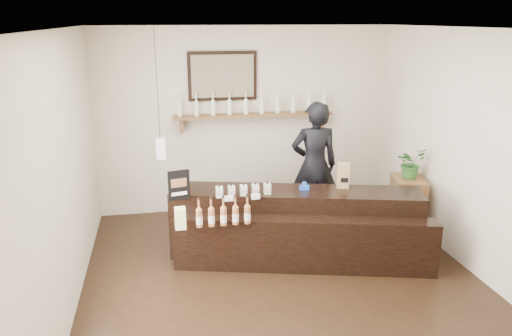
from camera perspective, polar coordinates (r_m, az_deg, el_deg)
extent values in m
plane|color=black|center=(5.83, 3.26, -13.06)|extent=(5.00, 5.00, 0.00)
plane|color=beige|center=(7.65, -1.17, 5.49)|extent=(4.50, 0.00, 4.50)
plane|color=beige|center=(3.10, 15.38, -12.78)|extent=(4.50, 0.00, 4.50)
plane|color=beige|center=(5.21, -21.22, -1.13)|extent=(0.00, 5.00, 5.00)
plane|color=beige|center=(6.22, 24.02, 1.36)|extent=(0.00, 5.00, 5.00)
plane|color=white|center=(5.06, 3.81, 15.62)|extent=(5.00, 5.00, 0.00)
cube|color=brown|center=(7.53, -0.25, 6.07)|extent=(2.40, 0.25, 0.04)
cube|color=brown|center=(7.46, -8.50, 4.85)|extent=(0.04, 0.20, 0.20)
cube|color=brown|center=(7.85, 7.51, 5.48)|extent=(0.04, 0.20, 0.20)
cube|color=black|center=(7.47, -3.86, 10.45)|extent=(1.02, 0.04, 0.72)
cube|color=#4E4032|center=(7.44, -3.83, 10.43)|extent=(0.92, 0.01, 0.62)
cube|color=white|center=(6.70, -10.84, 2.23)|extent=(0.12, 0.12, 0.28)
cylinder|color=black|center=(6.54, -11.25, 9.41)|extent=(0.01, 0.01, 1.41)
cylinder|color=silver|center=(7.38, -8.73, 6.63)|extent=(0.07, 0.07, 0.20)
cone|color=silver|center=(7.36, -8.77, 7.60)|extent=(0.07, 0.07, 0.05)
cylinder|color=silver|center=(7.35, -8.79, 8.06)|extent=(0.02, 0.02, 0.07)
cylinder|color=gold|center=(7.34, -8.81, 8.42)|extent=(0.03, 0.03, 0.02)
cylinder|color=white|center=(7.38, -8.72, 6.47)|extent=(0.07, 0.07, 0.09)
cylinder|color=silver|center=(7.39, -6.82, 6.72)|extent=(0.07, 0.07, 0.20)
cone|color=silver|center=(7.37, -6.86, 7.69)|extent=(0.07, 0.07, 0.05)
cylinder|color=silver|center=(7.36, -6.88, 8.15)|extent=(0.02, 0.02, 0.07)
cylinder|color=gold|center=(7.36, -6.89, 8.52)|extent=(0.03, 0.03, 0.02)
cylinder|color=white|center=(7.40, -6.82, 6.57)|extent=(0.07, 0.07, 0.09)
cylinder|color=silver|center=(7.42, -4.93, 6.81)|extent=(0.07, 0.07, 0.20)
cone|color=silver|center=(7.40, -4.95, 7.78)|extent=(0.07, 0.07, 0.05)
cylinder|color=silver|center=(7.39, -4.97, 8.24)|extent=(0.02, 0.02, 0.07)
cylinder|color=gold|center=(7.38, -4.98, 8.60)|extent=(0.03, 0.03, 0.02)
cylinder|color=white|center=(7.42, -4.93, 6.65)|extent=(0.07, 0.07, 0.09)
cylinder|color=silver|center=(7.45, -3.05, 6.89)|extent=(0.07, 0.07, 0.20)
cone|color=silver|center=(7.43, -3.06, 7.85)|extent=(0.07, 0.07, 0.05)
cylinder|color=silver|center=(7.42, -3.07, 8.31)|extent=(0.02, 0.02, 0.07)
cylinder|color=gold|center=(7.41, -3.08, 8.67)|extent=(0.03, 0.03, 0.02)
cylinder|color=white|center=(7.45, -3.04, 6.73)|extent=(0.07, 0.07, 0.09)
cylinder|color=silver|center=(7.48, -1.18, 6.96)|extent=(0.07, 0.07, 0.20)
cone|color=silver|center=(7.46, -1.19, 7.92)|extent=(0.07, 0.07, 0.05)
cylinder|color=silver|center=(7.45, -1.19, 8.37)|extent=(0.02, 0.02, 0.07)
cylinder|color=gold|center=(7.45, -1.19, 8.73)|extent=(0.03, 0.03, 0.02)
cylinder|color=white|center=(7.49, -1.18, 6.80)|extent=(0.07, 0.07, 0.09)
cylinder|color=silver|center=(7.53, 0.67, 7.02)|extent=(0.07, 0.07, 0.20)
cone|color=silver|center=(7.51, 0.67, 7.97)|extent=(0.07, 0.07, 0.05)
cylinder|color=silver|center=(7.50, 0.67, 8.43)|extent=(0.02, 0.02, 0.07)
cylinder|color=gold|center=(7.49, 0.67, 8.78)|extent=(0.03, 0.03, 0.02)
cylinder|color=white|center=(7.53, 0.67, 6.86)|extent=(0.07, 0.07, 0.09)
cylinder|color=silver|center=(7.58, 2.49, 7.07)|extent=(0.07, 0.07, 0.20)
cone|color=silver|center=(7.56, 2.50, 8.02)|extent=(0.07, 0.07, 0.05)
cylinder|color=silver|center=(7.55, 2.51, 8.47)|extent=(0.02, 0.02, 0.07)
cylinder|color=gold|center=(7.55, 2.51, 8.82)|extent=(0.03, 0.03, 0.02)
cylinder|color=white|center=(7.58, 2.49, 6.92)|extent=(0.07, 0.07, 0.09)
cylinder|color=silver|center=(7.64, 4.29, 7.12)|extent=(0.07, 0.07, 0.20)
cone|color=silver|center=(7.62, 4.31, 8.06)|extent=(0.07, 0.07, 0.05)
cylinder|color=silver|center=(7.61, 4.32, 8.51)|extent=(0.02, 0.02, 0.07)
cylinder|color=gold|center=(7.61, 4.32, 8.86)|extent=(0.03, 0.03, 0.02)
cylinder|color=white|center=(7.64, 4.28, 6.97)|extent=(0.07, 0.07, 0.09)
cylinder|color=silver|center=(7.71, 6.05, 7.16)|extent=(0.07, 0.07, 0.20)
cone|color=silver|center=(7.69, 6.08, 8.09)|extent=(0.07, 0.07, 0.05)
cylinder|color=silver|center=(7.68, 6.10, 8.53)|extent=(0.02, 0.02, 0.07)
cylinder|color=gold|center=(7.67, 6.11, 8.88)|extent=(0.03, 0.03, 0.02)
cylinder|color=white|center=(7.71, 6.05, 7.01)|extent=(0.07, 0.07, 0.09)
cylinder|color=silver|center=(7.78, 7.79, 7.19)|extent=(0.07, 0.07, 0.20)
cone|color=silver|center=(7.76, 7.83, 8.11)|extent=(0.07, 0.07, 0.05)
cylinder|color=silver|center=(7.76, 7.84, 8.55)|extent=(0.02, 0.02, 0.07)
cylinder|color=gold|center=(7.75, 7.86, 8.89)|extent=(0.03, 0.03, 0.02)
cylinder|color=white|center=(7.79, 7.78, 7.04)|extent=(0.07, 0.07, 0.09)
cube|color=black|center=(6.32, 4.50, -6.25)|extent=(3.13, 1.32, 0.86)
cube|color=black|center=(6.00, 5.52, -8.67)|extent=(3.06, 1.05, 0.65)
cube|color=white|center=(5.80, -3.14, -3.50)|extent=(0.10, 0.04, 0.05)
cube|color=white|center=(5.85, -0.04, -3.29)|extent=(0.10, 0.04, 0.05)
cube|color=#EFE792|center=(5.63, -8.62, -6.26)|extent=(0.12, 0.12, 0.12)
cube|color=#EFE792|center=(5.58, -8.68, -5.12)|extent=(0.12, 0.12, 0.12)
cube|color=silver|center=(5.93, -4.22, -2.75)|extent=(0.08, 0.08, 0.13)
cube|color=#CC9EA7|center=(5.89, -4.17, -2.88)|extent=(0.07, 0.00, 0.06)
cylinder|color=black|center=(5.90, -4.24, -2.07)|extent=(0.02, 0.02, 0.03)
cube|color=silver|center=(5.94, -2.83, -2.66)|extent=(0.08, 0.08, 0.13)
cube|color=#CC9EA7|center=(5.90, -2.77, -2.79)|extent=(0.07, 0.00, 0.06)
cylinder|color=black|center=(5.92, -2.84, -1.99)|extent=(0.02, 0.02, 0.03)
cube|color=silver|center=(5.96, -1.44, -2.58)|extent=(0.08, 0.08, 0.13)
cube|color=#CC9EA7|center=(5.93, -1.38, -2.71)|extent=(0.07, 0.00, 0.06)
cylinder|color=black|center=(5.94, -1.45, -1.90)|extent=(0.02, 0.02, 0.03)
cube|color=silver|center=(5.99, -0.07, -2.49)|extent=(0.08, 0.08, 0.13)
cube|color=#CC9EA7|center=(5.95, 0.01, -2.62)|extent=(0.07, 0.00, 0.06)
cylinder|color=black|center=(5.96, -0.07, -1.82)|extent=(0.02, 0.02, 0.03)
cube|color=silver|center=(6.02, 1.29, -2.40)|extent=(0.08, 0.08, 0.13)
cube|color=#CC9EA7|center=(5.98, 1.38, -2.53)|extent=(0.07, 0.00, 0.06)
cylinder|color=black|center=(5.99, 1.30, -1.73)|extent=(0.02, 0.02, 0.03)
cylinder|color=#A36137|center=(5.62, -6.50, -5.73)|extent=(0.07, 0.07, 0.20)
cone|color=#A36137|center=(5.58, -6.55, -4.53)|extent=(0.07, 0.07, 0.05)
cylinder|color=#A36137|center=(5.55, -6.57, -3.95)|extent=(0.02, 0.02, 0.07)
cylinder|color=black|center=(5.54, -6.58, -3.50)|extent=(0.03, 0.03, 0.03)
cylinder|color=white|center=(5.63, -6.50, -5.93)|extent=(0.07, 0.07, 0.09)
cylinder|color=#A36137|center=(5.63, -5.12, -5.65)|extent=(0.07, 0.07, 0.20)
cone|color=#A36137|center=(5.59, -5.15, -4.44)|extent=(0.07, 0.07, 0.05)
cylinder|color=#A36137|center=(5.56, -5.16, -3.87)|extent=(0.02, 0.02, 0.07)
cylinder|color=black|center=(5.55, -5.18, -3.41)|extent=(0.03, 0.03, 0.03)
cylinder|color=white|center=(5.64, -5.11, -5.84)|extent=(0.07, 0.07, 0.09)
cylinder|color=#A36137|center=(5.65, -3.73, -5.55)|extent=(0.07, 0.07, 0.20)
cone|color=#A36137|center=(5.60, -3.76, -4.35)|extent=(0.07, 0.07, 0.05)
cylinder|color=#A36137|center=(5.58, -3.77, -3.78)|extent=(0.02, 0.02, 0.07)
cylinder|color=black|center=(5.56, -3.78, -3.33)|extent=(0.03, 0.03, 0.03)
cylinder|color=white|center=(5.66, -3.73, -5.75)|extent=(0.07, 0.07, 0.09)
cylinder|color=#A36137|center=(5.66, -2.36, -5.46)|extent=(0.07, 0.07, 0.20)
cone|color=#A36137|center=(5.62, -2.37, -4.26)|extent=(0.07, 0.07, 0.05)
cylinder|color=#A36137|center=(5.60, -2.38, -3.69)|extent=(0.02, 0.02, 0.07)
cylinder|color=black|center=(5.58, -2.39, -3.24)|extent=(0.03, 0.03, 0.03)
cylinder|color=white|center=(5.67, -2.36, -5.65)|extent=(0.07, 0.07, 0.09)
cylinder|color=#A36137|center=(5.68, -0.99, -5.36)|extent=(0.07, 0.07, 0.20)
cone|color=#A36137|center=(5.64, -1.00, -4.17)|extent=(0.07, 0.07, 0.05)
cylinder|color=#A36137|center=(5.62, -1.00, -3.60)|extent=(0.02, 0.02, 0.07)
cylinder|color=black|center=(5.60, -1.01, -3.15)|extent=(0.03, 0.03, 0.03)
cylinder|color=white|center=(5.69, -0.99, -5.56)|extent=(0.07, 0.07, 0.09)
cube|color=black|center=(5.85, -8.80, -1.94)|extent=(0.25, 0.07, 0.36)
cube|color=brown|center=(5.83, -8.81, -1.69)|extent=(0.18, 0.04, 0.10)
cube|color=white|center=(5.87, -8.75, -2.92)|extent=(0.18, 0.04, 0.04)
cube|color=olive|center=(6.29, 9.93, -0.84)|extent=(0.17, 0.15, 0.32)
cube|color=black|center=(6.25, 10.09, -1.39)|extent=(0.09, 0.03, 0.06)
cube|color=blue|center=(6.18, 5.54, -2.25)|extent=(0.13, 0.07, 0.06)
cylinder|color=blue|center=(6.17, 5.55, -1.87)|extent=(0.07, 0.04, 0.06)
cube|color=brown|center=(7.22, 16.85, -4.16)|extent=(0.54, 0.65, 0.81)
imported|color=#2D6026|center=(7.03, 17.27, 0.56)|extent=(0.47, 0.44, 0.43)
imported|color=black|center=(7.03, 6.68, 1.22)|extent=(0.78, 0.54, 2.05)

